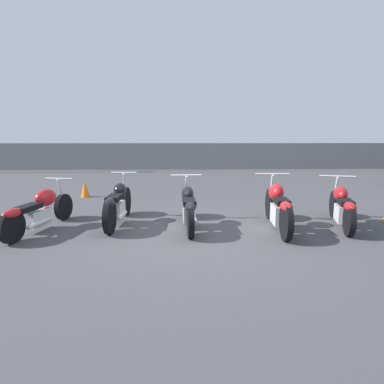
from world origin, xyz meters
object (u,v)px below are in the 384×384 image
motorcycle_slot_1 (118,204)px  traffic_cone_near (85,189)px  motorcycle_slot_0 (39,210)px  motorcycle_slot_3 (278,207)px  motorcycle_slot_2 (188,207)px  motorcycle_slot_4 (342,206)px

motorcycle_slot_1 → traffic_cone_near: bearing=120.3°
traffic_cone_near → motorcycle_slot_1: bearing=-61.7°
motorcycle_slot_0 → motorcycle_slot_3: size_ratio=0.98×
motorcycle_slot_0 → motorcycle_slot_2: (2.87, 0.12, 0.01)m
motorcycle_slot_1 → motorcycle_slot_2: size_ratio=1.00×
motorcycle_slot_1 → motorcycle_slot_4: motorcycle_slot_1 is taller
motorcycle_slot_0 → motorcycle_slot_2: 2.87m
motorcycle_slot_2 → motorcycle_slot_0: bearing=-179.8°
traffic_cone_near → motorcycle_slot_3: bearing=-35.7°
motorcycle_slot_2 → motorcycle_slot_4: bearing=-2.7°
motorcycle_slot_2 → traffic_cone_near: motorcycle_slot_2 is taller
motorcycle_slot_2 → motorcycle_slot_3: 1.76m
motorcycle_slot_3 → motorcycle_slot_4: (1.35, 0.14, -0.03)m
motorcycle_slot_0 → traffic_cone_near: motorcycle_slot_0 is taller
motorcycle_slot_0 → motorcycle_slot_2: motorcycle_slot_2 is taller
motorcycle_slot_1 → motorcycle_slot_3: (3.20, -0.43, 0.02)m
motorcycle_slot_3 → traffic_cone_near: bearing=150.1°
motorcycle_slot_3 → motorcycle_slot_4: bearing=11.6°
motorcycle_slot_2 → motorcycle_slot_3: motorcycle_slot_3 is taller
motorcycle_slot_1 → motorcycle_slot_3: size_ratio=0.97×
motorcycle_slot_4 → motorcycle_slot_0: bearing=-162.6°
motorcycle_slot_1 → motorcycle_slot_2: bearing=-8.3°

